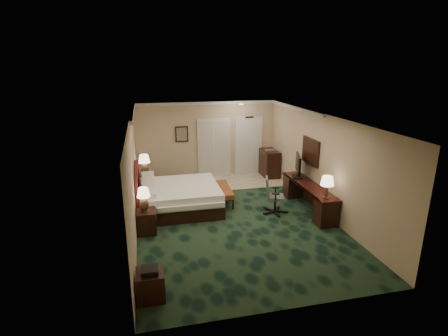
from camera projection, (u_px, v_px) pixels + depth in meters
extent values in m
cube|color=black|center=(233.00, 217.00, 9.39)|extent=(5.00, 7.50, 0.00)
cube|color=silver|center=(233.00, 117.00, 8.61)|extent=(5.00, 7.50, 0.00)
cube|color=#C4B09A|center=(207.00, 140.00, 12.50)|extent=(5.00, 0.00, 2.70)
cube|color=#C4B09A|center=(292.00, 237.00, 5.50)|extent=(5.00, 0.00, 2.70)
cube|color=#C4B09A|center=(133.00, 176.00, 8.46)|extent=(0.00, 7.50, 2.70)
cube|color=#C4B09A|center=(321.00, 164.00, 9.53)|extent=(0.00, 7.50, 2.70)
cube|color=#C2B288|center=(237.00, 181.00, 12.28)|extent=(3.20, 1.70, 0.01)
cube|color=silver|center=(248.00, 146.00, 12.89)|extent=(1.02, 0.06, 2.18)
cube|color=#B6B6B6|center=(214.00, 148.00, 12.60)|extent=(1.20, 0.06, 2.10)
cube|color=#4D5E55|center=(182.00, 134.00, 12.19)|extent=(0.45, 0.06, 0.55)
cube|color=white|center=(311.00, 151.00, 10.03)|extent=(0.05, 0.95, 0.75)
cube|color=white|center=(180.00, 197.00, 9.85)|extent=(2.18, 2.02, 0.69)
cube|color=black|center=(147.00, 222.00, 8.49)|extent=(0.45, 0.52, 0.57)
cube|color=black|center=(145.00, 184.00, 11.10)|extent=(0.46, 0.53, 0.58)
cube|color=maroon|center=(222.00, 195.00, 10.36)|extent=(0.55, 1.40, 0.47)
cube|color=black|center=(151.00, 285.00, 6.10)|extent=(0.48, 0.48, 0.52)
cube|color=black|center=(308.00, 197.00, 9.82)|extent=(0.55, 2.55, 0.73)
cube|color=black|center=(298.00, 166.00, 10.25)|extent=(0.35, 0.86, 0.69)
cube|color=black|center=(269.00, 163.00, 12.70)|extent=(0.51, 0.92, 0.97)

